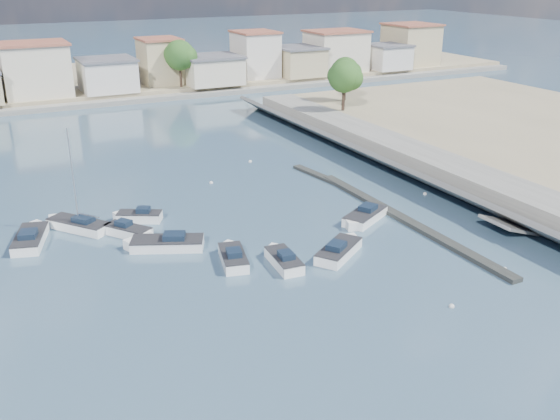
% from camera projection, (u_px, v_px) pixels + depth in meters
% --- Properties ---
extents(ground, '(400.00, 400.00, 0.00)m').
position_uv_depth(ground, '(208.00, 148.00, 76.56)').
color(ground, '#2C4658').
rests_on(ground, ground).
extents(seawall_walkway, '(5.00, 90.00, 1.80)m').
position_uv_depth(seawall_walkway, '(480.00, 182.00, 61.54)').
color(seawall_walkway, slate).
rests_on(seawall_walkway, ground).
extents(breakwater, '(2.00, 31.02, 0.35)m').
position_uv_depth(breakwater, '(385.00, 209.00, 56.68)').
color(breakwater, black).
rests_on(breakwater, ground).
extents(far_shore_land, '(160.00, 40.00, 1.40)m').
position_uv_depth(far_shore_land, '(112.00, 79.00, 119.55)').
color(far_shore_land, gray).
rests_on(far_shore_land, ground).
extents(far_shore_quay, '(160.00, 2.50, 0.80)m').
position_uv_depth(far_shore_quay, '(141.00, 100.00, 102.20)').
color(far_shore_quay, slate).
rests_on(far_shore_quay, ground).
extents(far_town, '(113.01, 12.80, 8.35)m').
position_uv_depth(far_town, '(190.00, 63.00, 109.97)').
color(far_town, beige).
rests_on(far_town, far_shore_land).
extents(shore_trees, '(74.56, 38.32, 7.92)m').
position_uv_depth(shore_trees, '(193.00, 63.00, 101.18)').
color(shore_trees, '#38281E').
rests_on(shore_trees, ground).
extents(motorboat_a, '(2.03, 4.72, 1.48)m').
position_uv_depth(motorboat_a, '(283.00, 260.00, 46.43)').
color(motorboat_a, white).
rests_on(motorboat_a, ground).
extents(motorboat_b, '(2.70, 4.86, 1.48)m').
position_uv_depth(motorboat_b, '(233.00, 257.00, 46.86)').
color(motorboat_b, white).
rests_on(motorboat_b, ground).
extents(motorboat_c, '(6.18, 4.28, 1.48)m').
position_uv_depth(motorboat_c, '(164.00, 244.00, 49.06)').
color(motorboat_c, white).
rests_on(motorboat_c, ground).
extents(motorboat_d, '(5.33, 4.20, 1.48)m').
position_uv_depth(motorboat_d, '(364.00, 217.00, 54.27)').
color(motorboat_d, white).
rests_on(motorboat_d, ground).
extents(motorboat_e, '(3.49, 5.96, 1.48)m').
position_uv_depth(motorboat_e, '(31.00, 238.00, 50.20)').
color(motorboat_e, white).
rests_on(motorboat_e, ground).
extents(motorboat_f, '(4.10, 3.15, 1.48)m').
position_uv_depth(motorboat_f, '(137.00, 217.00, 54.37)').
color(motorboat_f, white).
rests_on(motorboat_f, ground).
extents(motorboat_g, '(3.63, 4.18, 1.48)m').
position_uv_depth(motorboat_g, '(130.00, 232.00, 51.31)').
color(motorboat_g, white).
rests_on(motorboat_g, ground).
extents(motorboat_h, '(5.13, 4.38, 1.48)m').
position_uv_depth(motorboat_h, '(340.00, 250.00, 48.00)').
color(motorboat_h, white).
rests_on(motorboat_h, ground).
extents(sailboat, '(4.90, 5.58, 9.00)m').
position_uv_depth(sailboat, '(77.00, 225.00, 52.67)').
color(sailboat, white).
rests_on(sailboat, ground).
extents(mooring_buoys, '(17.82, 35.97, 0.38)m').
position_uv_depth(mooring_buoys, '(351.00, 213.00, 56.08)').
color(mooring_buoys, silver).
rests_on(mooring_buoys, ground).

